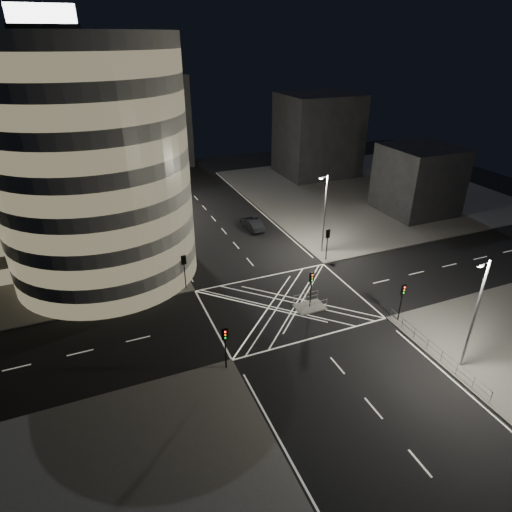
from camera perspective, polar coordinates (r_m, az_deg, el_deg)
name	(u,v)px	position (r m, az deg, el deg)	size (l,w,h in m)	color
ground	(286,304)	(44.59, 3.96, -6.42)	(120.00, 120.00, 0.00)	black
sidewalk_far_right	(366,191)	(79.47, 14.44, 8.44)	(42.00, 42.00, 0.15)	#514F4C
central_island	(310,307)	(44.26, 7.17, -6.75)	(3.00, 2.00, 0.15)	slate
office_tower_curved	(44,159)	(53.28, -26.43, 11.47)	(30.00, 29.00, 27.20)	gray
office_block_rear	(41,134)	(76.40, -26.71, 14.36)	(24.00, 16.00, 22.00)	gray
building_right_far	(318,135)	(86.38, 8.22, 15.71)	(14.00, 12.00, 15.00)	black
building_right_near	(418,180)	(70.60, 20.79, 9.50)	(10.00, 10.00, 10.00)	black
building_far_end	(144,123)	(93.25, -14.74, 16.83)	(18.00, 8.00, 18.00)	black
tree_a	(162,243)	(46.88, -12.41, 1.71)	(4.13, 4.13, 7.19)	black
tree_b	(151,218)	(52.11, -13.77, 4.92)	(5.21, 5.21, 8.38)	black
tree_c	(144,206)	(57.89, -14.74, 6.44)	(4.70, 4.70, 7.48)	black
tree_d	(136,189)	(63.38, -15.66, 8.59)	(5.75, 5.75, 8.55)	black
tree_e	(131,182)	(69.28, -16.32, 9.48)	(4.36, 4.36, 7.07)	black
traffic_signal_fl	(184,266)	(46.12, -9.56, -1.29)	(0.55, 0.22, 4.00)	black
traffic_signal_nl	(225,341)	(35.07, -4.15, -11.24)	(0.55, 0.22, 4.00)	black
traffic_signal_fr	(327,239)	(52.17, 9.51, 2.24)	(0.55, 0.22, 4.00)	black
traffic_signal_nr	(402,296)	(42.71, 18.91, -5.04)	(0.55, 0.22, 4.00)	black
traffic_signal_island	(311,283)	(42.74, 7.39, -3.60)	(0.55, 0.22, 4.00)	black
street_lamp_left_near	(166,226)	(49.50, -11.95, 3.93)	(1.25, 0.25, 10.00)	slate
street_lamp_left_far	(141,181)	(66.29, -15.15, 9.60)	(1.25, 0.25, 10.00)	slate
street_lamp_right_far	(324,212)	(53.17, 9.10, 5.85)	(1.25, 0.25, 10.00)	slate
street_lamp_right_near	(475,312)	(37.74, 27.17, -6.66)	(1.25, 0.25, 10.00)	slate
railing_near_right	(435,350)	(40.61, 22.71, -11.48)	(0.06, 11.70, 1.10)	slate
railing_island_south	(314,306)	(43.28, 7.79, -6.68)	(2.80, 0.06, 1.10)	slate
railing_island_north	(306,297)	(44.57, 6.66, -5.49)	(2.80, 0.06, 1.10)	slate
sedan	(252,224)	(61.01, -0.53, 4.30)	(1.75, 5.02, 1.66)	black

